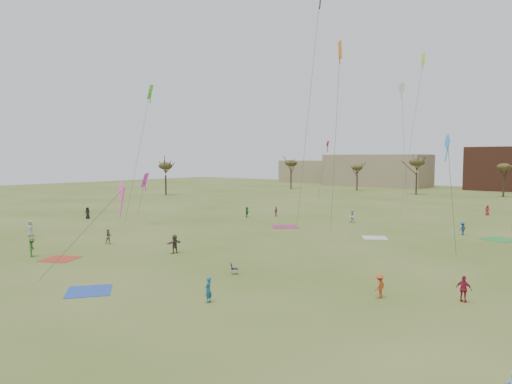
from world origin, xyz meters
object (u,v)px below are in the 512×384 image
Objects in this scene: flyer_near_center at (32,247)px; flyer_near_right at (208,290)px; spectator_fore_a at (464,289)px; camp_chair_center at (234,271)px; flyer_near_left at (30,229)px.

flyer_near_center reaches higher than flyer_near_right.
spectator_fore_a is (12.18, 10.14, 0.03)m from flyer_near_right.
flyer_near_right is (21.86, 0.79, -0.06)m from flyer_near_center.
camp_chair_center is (-15.66, -3.92, -0.57)m from spectator_fore_a.
flyer_near_left reaches higher than spectator_fore_a.
flyer_near_right is at bearing 40.46° from spectator_fore_a.
flyer_near_left reaches higher than camp_chair_center.
flyer_near_left is 1.07× the size of flyer_near_center.
flyer_near_left is 1.11× the size of spectator_fore_a.
camp_chair_center is (29.42, 2.14, -0.66)m from flyer_near_left.
spectator_fore_a reaches higher than flyer_near_right.
camp_chair_center is at bearing 14.71° from spectator_fore_a.
flyer_near_center is at bearing 59.01° from camp_chair_center.
flyer_near_left is 1.15× the size of flyer_near_right.
flyer_near_center is 1.07× the size of flyer_near_right.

